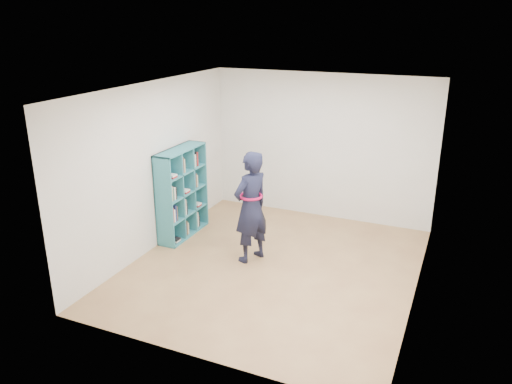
% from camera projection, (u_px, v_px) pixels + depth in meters
% --- Properties ---
extents(floor, '(4.50, 4.50, 0.00)m').
position_uv_depth(floor, '(274.00, 267.00, 7.35)').
color(floor, '#8F6441').
rests_on(floor, ground).
extents(ceiling, '(4.50, 4.50, 0.00)m').
position_uv_depth(ceiling, '(276.00, 89.00, 6.49)').
color(ceiling, white).
rests_on(ceiling, wall_back).
extents(wall_left, '(0.02, 4.50, 2.60)m').
position_uv_depth(wall_left, '(154.00, 167.00, 7.67)').
color(wall_left, silver).
rests_on(wall_left, floor).
extents(wall_right, '(0.02, 4.50, 2.60)m').
position_uv_depth(wall_right, '(425.00, 204.00, 6.17)').
color(wall_right, silver).
rests_on(wall_right, floor).
extents(wall_back, '(4.00, 0.02, 2.60)m').
position_uv_depth(wall_back, '(321.00, 147.00, 8.87)').
color(wall_back, silver).
rests_on(wall_back, floor).
extents(wall_front, '(4.00, 0.02, 2.60)m').
position_uv_depth(wall_front, '(192.00, 249.00, 4.98)').
color(wall_front, silver).
rests_on(wall_front, floor).
extents(bookshelf, '(0.33, 1.12, 1.49)m').
position_uv_depth(bookshelf, '(181.00, 193.00, 8.23)').
color(bookshelf, teal).
rests_on(bookshelf, floor).
extents(person, '(0.62, 0.73, 1.69)m').
position_uv_depth(person, '(251.00, 207.00, 7.32)').
color(person, black).
rests_on(person, floor).
extents(smartphone, '(0.04, 0.08, 0.12)m').
position_uv_depth(smartphone, '(249.00, 196.00, 7.43)').
color(smartphone, silver).
rests_on(smartphone, person).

